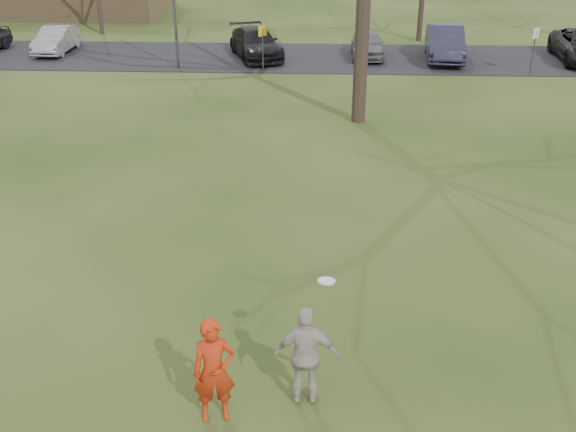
# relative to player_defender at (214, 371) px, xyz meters

# --- Properties ---
(ground) EXTENTS (120.00, 120.00, 0.00)m
(ground) POSITION_rel_player_defender_xyz_m (0.93, 0.22, -0.90)
(ground) COLOR #1E380F
(ground) RESTS_ON ground
(parking_strip) EXTENTS (62.00, 6.50, 0.04)m
(parking_strip) POSITION_rel_player_defender_xyz_m (0.93, 25.22, -0.88)
(parking_strip) COLOR black
(parking_strip) RESTS_ON ground
(player_defender) EXTENTS (0.74, 0.57, 1.80)m
(player_defender) POSITION_rel_player_defender_xyz_m (0.00, 0.00, 0.00)
(player_defender) COLOR red
(player_defender) RESTS_ON ground
(car_1) EXTENTS (1.36, 3.89, 1.28)m
(car_1) POSITION_rel_player_defender_xyz_m (-11.84, 25.69, -0.22)
(car_1) COLOR #9B999F
(car_1) RESTS_ON parking_strip
(car_3) EXTENTS (3.36, 5.12, 1.38)m
(car_3) POSITION_rel_player_defender_xyz_m (-1.65, 25.03, -0.17)
(car_3) COLOR black
(car_3) RESTS_ON parking_strip
(car_4) EXTENTS (1.59, 3.83, 1.30)m
(car_4) POSITION_rel_player_defender_xyz_m (3.82, 25.34, -0.21)
(car_4) COLOR slate
(car_4) RESTS_ON parking_strip
(car_5) EXTENTS (2.09, 4.92, 1.58)m
(car_5) POSITION_rel_player_defender_xyz_m (7.53, 25.03, -0.07)
(car_5) COLOR #2A293E
(car_5) RESTS_ON parking_strip
(catching_play) EXTENTS (1.02, 0.47, 2.20)m
(catching_play) POSITION_rel_player_defender_xyz_m (1.40, 0.42, 0.03)
(catching_play) COLOR #BDAEAA
(catching_play) RESTS_ON ground
(sign_yellow) EXTENTS (0.35, 0.35, 2.08)m
(sign_yellow) POSITION_rel_player_defender_xyz_m (-1.07, 22.22, 0.55)
(sign_yellow) COLOR #47474C
(sign_yellow) RESTS_ON ground
(sign_white) EXTENTS (0.35, 0.35, 2.08)m
(sign_white) POSITION_rel_player_defender_xyz_m (10.93, 22.22, 0.55)
(sign_white) COLOR #47474C
(sign_white) RESTS_ON ground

